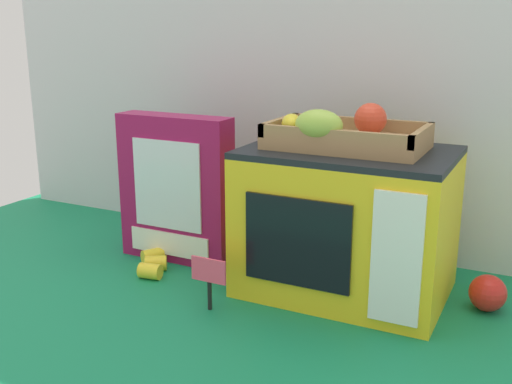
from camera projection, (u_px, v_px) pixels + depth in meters
The scene contains 8 objects.
ground_plane at pixel (242, 273), 1.28m from camera, with size 1.70×1.70×0.00m, color #147A4C.
display_back_panel at pixel (292, 75), 1.39m from camera, with size 1.61×0.03×0.79m, color silver.
toy_microwave at pixel (347, 222), 1.17m from camera, with size 0.38×0.27×0.28m.
food_groups_crate at pixel (343, 135), 1.13m from camera, with size 0.29×0.18×0.08m.
cookie_set_box at pixel (176, 189), 1.32m from camera, with size 0.26×0.07×0.32m.
price_sign at pixel (209, 276), 1.10m from camera, with size 0.07×0.01×0.10m.
loose_toy_banana at pixel (153, 263), 1.29m from camera, with size 0.10×0.12×0.03m.
loose_toy_apple at pixel (488, 293), 1.11m from camera, with size 0.07×0.07×0.07m, color red.
Camera 1 is at (0.56, -1.05, 0.50)m, focal length 42.81 mm.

